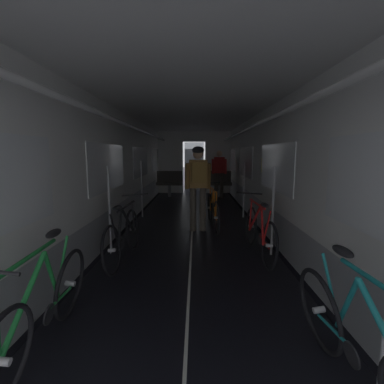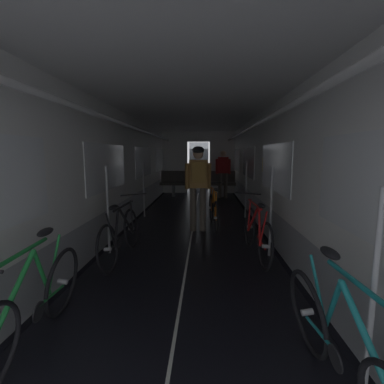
{
  "view_description": "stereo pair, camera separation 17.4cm",
  "coord_description": "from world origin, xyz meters",
  "px_view_note": "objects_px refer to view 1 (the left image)",
  "views": [
    {
      "loc": [
        0.08,
        -2.11,
        1.59
      ],
      "look_at": [
        0.0,
        3.39,
        0.82
      ],
      "focal_mm": 25.88,
      "sensor_mm": 36.0,
      "label": 1
    },
    {
      "loc": [
        0.25,
        -2.11,
        1.59
      ],
      "look_at": [
        0.0,
        3.39,
        0.82
      ],
      "focal_mm": 25.88,
      "sensor_mm": 36.0,
      "label": 2
    }
  ],
  "objects_px": {
    "bench_seat_far_left": "(169,181)",
    "person_cyclist_aisle": "(198,179)",
    "person_standing_near_bench": "(219,171)",
    "bicycle_green": "(44,307)",
    "bicycle_black": "(123,235)",
    "bicycle_teal": "(360,347)",
    "bicycle_red": "(259,232)",
    "bench_seat_far_right": "(218,181)",
    "bicycle_orange_in_aisle": "(213,210)"
  },
  "relations": [
    {
      "from": "bicycle_teal",
      "to": "bicycle_green",
      "type": "height_order",
      "value": "bicycle_teal"
    },
    {
      "from": "person_standing_near_bench",
      "to": "bicycle_black",
      "type": "bearing_deg",
      "value": -107.95
    },
    {
      "from": "person_standing_near_bench",
      "to": "bicycle_teal",
      "type": "bearing_deg",
      "value": -88.52
    },
    {
      "from": "bicycle_black",
      "to": "bicycle_green",
      "type": "bearing_deg",
      "value": -93.88
    },
    {
      "from": "bicycle_black",
      "to": "bicycle_teal",
      "type": "bearing_deg",
      "value": -48.2
    },
    {
      "from": "bicycle_red",
      "to": "person_cyclist_aisle",
      "type": "distance_m",
      "value": 1.81
    },
    {
      "from": "bicycle_black",
      "to": "bicycle_red",
      "type": "bearing_deg",
      "value": 5.9
    },
    {
      "from": "bench_seat_far_left",
      "to": "bench_seat_far_right",
      "type": "relative_size",
      "value": 1.0
    },
    {
      "from": "bench_seat_far_right",
      "to": "person_cyclist_aisle",
      "type": "height_order",
      "value": "person_cyclist_aisle"
    },
    {
      "from": "bench_seat_far_left",
      "to": "person_cyclist_aisle",
      "type": "height_order",
      "value": "person_cyclist_aisle"
    },
    {
      "from": "bicycle_red",
      "to": "bicycle_orange_in_aisle",
      "type": "relative_size",
      "value": 1.0
    },
    {
      "from": "bench_seat_far_left",
      "to": "person_standing_near_bench",
      "type": "bearing_deg",
      "value": -11.79
    },
    {
      "from": "bicycle_green",
      "to": "person_standing_near_bench",
      "type": "xyz_separation_m",
      "value": [
        2.03,
        7.79,
        0.59
      ]
    },
    {
      "from": "bicycle_green",
      "to": "bench_seat_far_left",
      "type": "bearing_deg",
      "value": 88.42
    },
    {
      "from": "bicycle_black",
      "to": "bicycle_orange_in_aisle",
      "type": "distance_m",
      "value": 2.35
    },
    {
      "from": "person_cyclist_aisle",
      "to": "person_standing_near_bench",
      "type": "bearing_deg",
      "value": 79.66
    },
    {
      "from": "bicycle_green",
      "to": "bicycle_red",
      "type": "xyz_separation_m",
      "value": [
        2.19,
        2.15,
        0.0
      ]
    },
    {
      "from": "person_cyclist_aisle",
      "to": "bicycle_teal",
      "type": "bearing_deg",
      "value": -75.94
    },
    {
      "from": "person_cyclist_aisle",
      "to": "person_standing_near_bench",
      "type": "height_order",
      "value": "person_cyclist_aisle"
    },
    {
      "from": "bicycle_red",
      "to": "person_cyclist_aisle",
      "type": "relative_size",
      "value": 0.98
    },
    {
      "from": "bicycle_green",
      "to": "person_cyclist_aisle",
      "type": "relative_size",
      "value": 0.98
    },
    {
      "from": "person_cyclist_aisle",
      "to": "person_standing_near_bench",
      "type": "relative_size",
      "value": 1.03
    },
    {
      "from": "bench_seat_far_right",
      "to": "person_standing_near_bench",
      "type": "xyz_separation_m",
      "value": [
        0.0,
        -0.38,
        0.41
      ]
    },
    {
      "from": "bicycle_green",
      "to": "bicycle_black",
      "type": "height_order",
      "value": "bicycle_green"
    },
    {
      "from": "bench_seat_far_left",
      "to": "person_cyclist_aisle",
      "type": "bearing_deg",
      "value": -77.52
    },
    {
      "from": "bicycle_black",
      "to": "bicycle_orange_in_aisle",
      "type": "height_order",
      "value": "bicycle_black"
    },
    {
      "from": "bicycle_green",
      "to": "person_cyclist_aisle",
      "type": "xyz_separation_m",
      "value": [
        1.25,
        3.53,
        0.69
      ]
    },
    {
      "from": "bench_seat_far_left",
      "to": "bench_seat_far_right",
      "type": "bearing_deg",
      "value": 0.0
    },
    {
      "from": "person_cyclist_aisle",
      "to": "bicycle_green",
      "type": "bearing_deg",
      "value": -109.51
    },
    {
      "from": "bicycle_teal",
      "to": "bench_seat_far_left",
      "type": "bearing_deg",
      "value": 103.21
    },
    {
      "from": "bicycle_teal",
      "to": "person_cyclist_aisle",
      "type": "distance_m",
      "value": 4.13
    },
    {
      "from": "person_cyclist_aisle",
      "to": "bench_seat_far_right",
      "type": "bearing_deg",
      "value": 80.51
    },
    {
      "from": "bench_seat_far_left",
      "to": "person_standing_near_bench",
      "type": "xyz_separation_m",
      "value": [
        1.8,
        -0.38,
        0.41
      ]
    },
    {
      "from": "bicycle_orange_in_aisle",
      "to": "bicycle_red",
      "type": "bearing_deg",
      "value": -69.64
    },
    {
      "from": "bicycle_red",
      "to": "bicycle_orange_in_aisle",
      "type": "distance_m",
      "value": 1.76
    },
    {
      "from": "bench_seat_far_right",
      "to": "person_standing_near_bench",
      "type": "distance_m",
      "value": 0.55
    },
    {
      "from": "person_standing_near_bench",
      "to": "bench_seat_far_left",
      "type": "bearing_deg",
      "value": 168.21
    },
    {
      "from": "bench_seat_far_right",
      "to": "person_cyclist_aisle",
      "type": "relative_size",
      "value": 0.57
    },
    {
      "from": "bicycle_green",
      "to": "bench_seat_far_right",
      "type": "bearing_deg",
      "value": 76.07
    },
    {
      "from": "bench_seat_far_left",
      "to": "bicycle_teal",
      "type": "bearing_deg",
      "value": -76.79
    },
    {
      "from": "person_cyclist_aisle",
      "to": "bicycle_red",
      "type": "bearing_deg",
      "value": -55.92
    },
    {
      "from": "bicycle_red",
      "to": "bench_seat_far_right",
      "type": "bearing_deg",
      "value": 91.53
    },
    {
      "from": "bicycle_teal",
      "to": "bench_seat_far_right",
      "type": "bearing_deg",
      "value": 91.44
    },
    {
      "from": "bench_seat_far_left",
      "to": "bicycle_teal",
      "type": "xyz_separation_m",
      "value": [
        2.02,
        -8.59,
        -0.19
      ]
    },
    {
      "from": "bench_seat_far_left",
      "to": "bicycle_green",
      "type": "xyz_separation_m",
      "value": [
        -0.22,
        -8.16,
        -0.19
      ]
    },
    {
      "from": "bicycle_teal",
      "to": "bicycle_orange_in_aisle",
      "type": "height_order",
      "value": "bicycle_teal"
    },
    {
      "from": "bench_seat_far_right",
      "to": "bicycle_teal",
      "type": "height_order",
      "value": "bicycle_teal"
    },
    {
      "from": "bicycle_teal",
      "to": "bicycle_red",
      "type": "xyz_separation_m",
      "value": [
        -0.05,
        2.57,
        0.0
      ]
    },
    {
      "from": "bicycle_green",
      "to": "person_cyclist_aisle",
      "type": "bearing_deg",
      "value": 70.49
    },
    {
      "from": "person_standing_near_bench",
      "to": "bicycle_red",
      "type": "bearing_deg",
      "value": -88.39
    }
  ]
}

